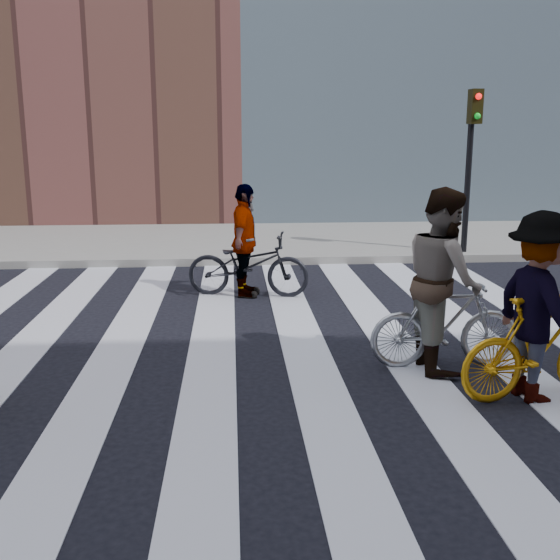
{
  "coord_description": "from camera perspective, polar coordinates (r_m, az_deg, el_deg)",
  "views": [
    {
      "loc": [
        -0.29,
        -7.4,
        2.49
      ],
      "look_at": [
        0.28,
        0.3,
        0.76
      ],
      "focal_mm": 42.0,
      "sensor_mm": 36.0,
      "label": 1
    }
  ],
  "objects": [
    {
      "name": "zebra_crosswalk",
      "position": [
        7.81,
        -1.88,
        -5.94
      ],
      "size": [
        8.25,
        10.0,
        0.01
      ],
      "color": "silver",
      "rests_on": "ground"
    },
    {
      "name": "bike_silver_mid",
      "position": [
        7.29,
        14.16,
        -3.71
      ],
      "size": [
        1.63,
        0.47,
        0.98
      ],
      "primitive_type": "imported",
      "rotation": [
        0.0,
        0.0,
        1.58
      ],
      "color": "#A5A8AE",
      "rests_on": "ground"
    },
    {
      "name": "sidewalk_far",
      "position": [
        15.1,
        -3.08,
        3.39
      ],
      "size": [
        100.0,
        5.0,
        0.15
      ],
      "primitive_type": "cube",
      "color": "gray",
      "rests_on": "ground"
    },
    {
      "name": "traffic_signal",
      "position": [
        13.56,
        16.33,
        11.23
      ],
      "size": [
        0.22,
        0.42,
        3.33
      ],
      "color": "black",
      "rests_on": "ground"
    },
    {
      "name": "bike_dark_rear",
      "position": [
        10.19,
        -2.8,
        1.33
      ],
      "size": [
        1.99,
        1.01,
        1.0
      ],
      "primitive_type": "imported",
      "rotation": [
        0.0,
        0.0,
        1.38
      ],
      "color": "black",
      "rests_on": "ground"
    },
    {
      "name": "rider_mid",
      "position": [
        7.16,
        13.99,
        0.05
      ],
      "size": [
        0.75,
        0.95,
        1.96
      ],
      "primitive_type": "imported",
      "rotation": [
        0.0,
        0.0,
        1.58
      ],
      "color": "slate",
      "rests_on": "ground"
    },
    {
      "name": "ground",
      "position": [
        7.81,
        -1.88,
        -5.98
      ],
      "size": [
        100.0,
        100.0,
        0.0
      ],
      "primitive_type": "plane",
      "color": "black",
      "rests_on": "ground"
    },
    {
      "name": "rider_rear",
      "position": [
        10.12,
        -3.11,
        3.42
      ],
      "size": [
        0.61,
        1.09,
        1.75
      ],
      "primitive_type": "imported",
      "rotation": [
        0.0,
        0.0,
        1.38
      ],
      "color": "slate",
      "rests_on": "ground"
    },
    {
      "name": "rider_right",
      "position": [
        6.59,
        21.69,
        -2.23
      ],
      "size": [
        0.87,
        1.27,
        1.81
      ],
      "primitive_type": "imported",
      "rotation": [
        0.0,
        0.0,
        1.75
      ],
      "color": "slate",
      "rests_on": "ground"
    },
    {
      "name": "bike_yellow_right",
      "position": [
        6.72,
        21.8,
        -5.5
      ],
      "size": [
        1.74,
        0.77,
        1.01
      ],
      "primitive_type": "imported",
      "rotation": [
        0.0,
        0.0,
        1.75
      ],
      "color": "orange",
      "rests_on": "ground"
    }
  ]
}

